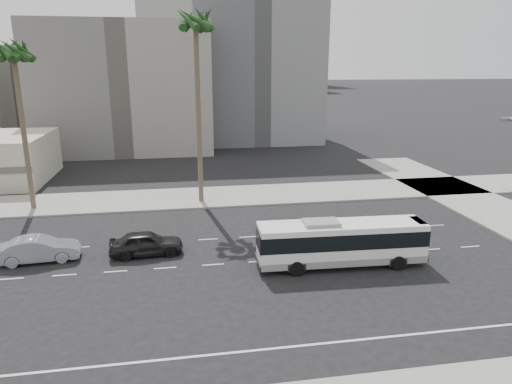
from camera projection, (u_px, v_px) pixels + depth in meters
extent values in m
plane|color=black|center=(259.00, 262.00, 30.01)|extent=(700.00, 700.00, 0.00)
cube|color=gray|center=(231.00, 196.00, 44.72)|extent=(120.00, 7.00, 0.15)
cube|color=slate|center=(126.00, 88.00, 68.43)|extent=(24.00, 18.00, 18.00)
cube|color=#5D5E62|center=(252.00, 60.00, 77.26)|extent=(20.00, 20.00, 26.00)
cube|color=#B7B5A9|center=(178.00, 46.00, 261.39)|extent=(42.00, 42.00, 44.00)
cube|color=slate|center=(267.00, 20.00, 246.54)|extent=(26.00, 26.00, 70.00)
cube|color=slate|center=(298.00, 34.00, 280.42)|extent=(22.00, 22.00, 60.00)
cube|color=white|center=(341.00, 241.00, 29.07)|extent=(10.55, 2.71, 2.35)
cube|color=black|center=(342.00, 236.00, 28.99)|extent=(10.62, 2.77, 0.99)
cube|color=gray|center=(341.00, 256.00, 29.35)|extent=(10.58, 2.75, 0.45)
cube|color=gray|center=(321.00, 223.00, 28.51)|extent=(2.22, 1.53, 0.27)
cube|color=#262628|center=(416.00, 221.00, 29.60)|extent=(0.60, 1.64, 0.27)
cylinder|color=black|center=(398.00, 262.00, 28.83)|extent=(0.90, 0.27, 0.90)
cylinder|color=black|center=(382.00, 248.00, 31.02)|extent=(0.90, 0.27, 0.90)
cylinder|color=black|center=(298.00, 270.00, 27.79)|extent=(0.90, 0.27, 0.90)
cylinder|color=black|center=(289.00, 255.00, 29.98)|extent=(0.90, 0.27, 0.90)
imported|color=black|center=(146.00, 243.00, 30.91)|extent=(2.23, 4.92, 1.64)
imported|color=gray|center=(39.00, 249.00, 29.89)|extent=(2.19, 5.11, 1.64)
cube|color=slate|center=(510.00, 120.00, 21.13)|extent=(0.84, 0.45, 0.19)
cylinder|color=brown|center=(199.00, 118.00, 40.90)|extent=(0.43, 0.43, 15.50)
cylinder|color=brown|center=(24.00, 136.00, 39.02)|extent=(0.41, 0.41, 13.06)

